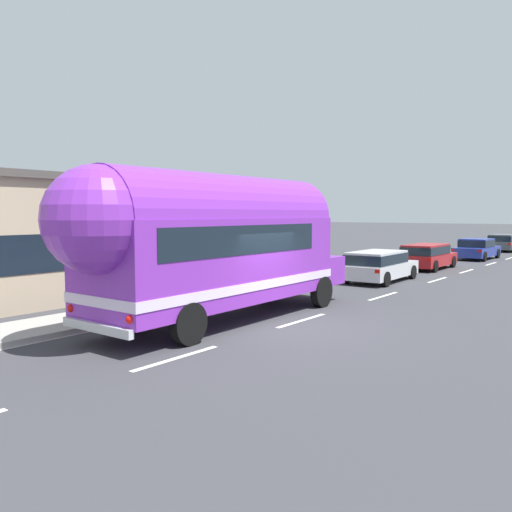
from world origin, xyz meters
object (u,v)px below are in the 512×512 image
object	(u,v)px
car_second	(427,255)
car_third	(477,248)
painted_bus	(212,240)
car_fourth	(504,242)
car_lead	(379,264)

from	to	relation	value
car_second	car_third	world-z (taller)	same
painted_bus	car_fourth	size ratio (longest dim) A/B	2.47
car_second	car_fourth	world-z (taller)	same
painted_bus	car_lead	distance (m)	11.07
car_second	car_third	distance (m)	8.20
car_lead	car_fourth	size ratio (longest dim) A/B	1.09
car_lead	car_second	distance (m)	6.45
painted_bus	car_lead	xyz separation A→B (m)	(-0.10, 10.97, -1.52)
car_lead	car_third	xyz separation A→B (m)	(0.28, 14.64, -0.05)
car_lead	car_third	distance (m)	14.64
painted_bus	car_second	distance (m)	17.48
car_second	car_fourth	bearing A→B (deg)	89.52
car_lead	car_fourth	bearing A→B (deg)	89.96
car_third	car_fourth	size ratio (longest dim) A/B	1.08
painted_bus	car_fourth	bearing A→B (deg)	90.14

